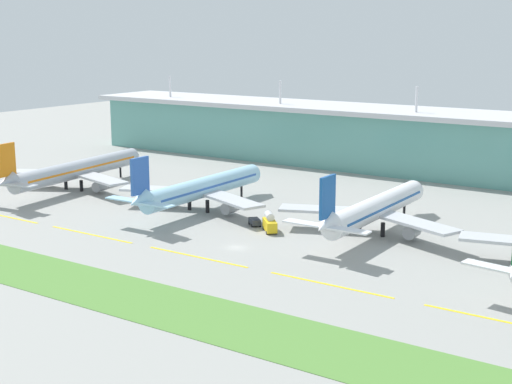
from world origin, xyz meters
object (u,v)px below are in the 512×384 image
(airliner_near_middle, at_px, (201,188))
(fuel_truck, at_px, (270,223))
(pushback_tug, at_px, (255,222))
(airliner_nearest, at_px, (76,170))
(airliner_far_middle, at_px, (374,209))

(airliner_near_middle, distance_m, fuel_truck, 30.24)
(pushback_tug, distance_m, fuel_truck, 7.11)
(pushback_tug, bearing_deg, fuel_truck, -23.20)
(airliner_near_middle, relative_size, fuel_truck, 8.62)
(airliner_near_middle, distance_m, pushback_tug, 23.61)
(airliner_nearest, bearing_deg, pushback_tug, -4.49)
(airliner_near_middle, bearing_deg, airliner_nearest, -179.99)
(airliner_near_middle, height_order, pushback_tug, airliner_near_middle)
(airliner_nearest, relative_size, fuel_truck, 9.64)
(airliner_nearest, distance_m, airliner_near_middle, 51.15)
(airliner_far_middle, bearing_deg, airliner_nearest, -177.54)
(airliner_nearest, height_order, airliner_far_middle, same)
(airliner_near_middle, xyz_separation_m, airliner_far_middle, (51.55, 4.40, -0.00))
(airliner_far_middle, xyz_separation_m, fuel_truck, (-22.84, -12.94, -4.18))
(airliner_near_middle, height_order, fuel_truck, airliner_near_middle)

